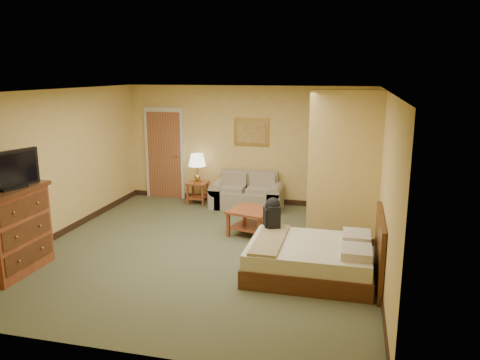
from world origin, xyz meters
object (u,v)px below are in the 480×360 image
(coffee_table, at_px, (252,216))
(bed, at_px, (315,258))
(loveseat, at_px, (247,196))
(dresser, at_px, (11,230))

(coffee_table, distance_m, bed, 1.97)
(loveseat, distance_m, dresser, 4.85)
(loveseat, height_order, coffee_table, loveseat)
(loveseat, relative_size, coffee_table, 1.73)
(coffee_table, xyz_separation_m, dresser, (-3.04, -2.44, 0.31))
(dresser, xyz_separation_m, bed, (4.30, 0.92, -0.37))
(dresser, relative_size, bed, 0.68)
(bed, bearing_deg, dresser, -167.88)
(dresser, bearing_deg, coffee_table, 38.77)
(loveseat, xyz_separation_m, bed, (1.73, -3.16, 0.01))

